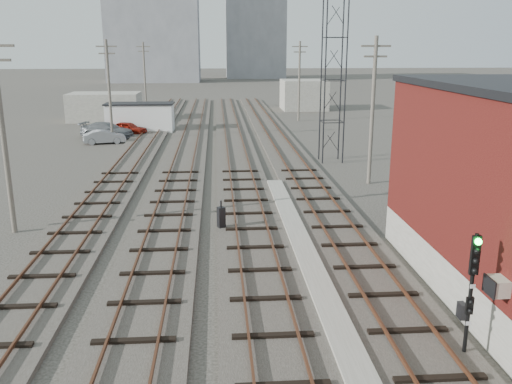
{
  "coord_description": "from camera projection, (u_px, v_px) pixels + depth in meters",
  "views": [
    {
      "loc": [
        -3.02,
        -4.63,
        8.34
      ],
      "look_at": [
        -1.36,
        18.21,
        2.2
      ],
      "focal_mm": 38.0,
      "sensor_mm": 36.0,
      "label": 1
    }
  ],
  "objects": [
    {
      "name": "car_red",
      "position": [
        128.0,
        128.0,
        53.08
      ],
      "size": [
        4.04,
        2.68,
        1.28
      ],
      "primitive_type": "imported",
      "rotation": [
        0.0,
        0.0,
        1.23
      ],
      "color": "maroon",
      "rests_on": "ground"
    },
    {
      "name": "apartment_left",
      "position": [
        153.0,
        19.0,
        131.73
      ],
      "size": [
        22.0,
        14.0,
        30.0
      ],
      "primitive_type": "cube",
      "color": "gray",
      "rests_on": "ground"
    },
    {
      "name": "utility_pole_left_c",
      "position": [
        145.0,
        75.0,
        72.14
      ],
      "size": [
        1.8,
        0.24,
        9.0
      ],
      "color": "#595147",
      "rests_on": "ground"
    },
    {
      "name": "track_mid_left",
      "position": [
        187.0,
        152.0,
        43.99
      ],
      "size": [
        3.2,
        90.0,
        0.39
      ],
      "color": "#332D28",
      "rests_on": "ground"
    },
    {
      "name": "site_trailer",
      "position": [
        140.0,
        117.0,
        55.03
      ],
      "size": [
        6.9,
        3.09,
        2.88
      ],
      "rotation": [
        0.0,
        0.0,
        -0.02
      ],
      "color": "white",
      "rests_on": "ground"
    },
    {
      "name": "utility_pole_left_b",
      "position": [
        109.0,
        88.0,
        48.06
      ],
      "size": [
        1.8,
        0.24,
        9.0
      ],
      "color": "#595147",
      "rests_on": "ground"
    },
    {
      "name": "shed_left",
      "position": [
        105.0,
        107.0,
        63.09
      ],
      "size": [
        8.0,
        5.0,
        3.2
      ],
      "primitive_type": "cube",
      "color": "gray",
      "rests_on": "ground"
    },
    {
      "name": "platform_curb",
      "position": [
        313.0,
        273.0,
        20.32
      ],
      "size": [
        0.9,
        28.0,
        0.26
      ],
      "primitive_type": "cube",
      "color": "gray",
      "rests_on": "ground"
    },
    {
      "name": "apartment_right",
      "position": [
        255.0,
        29.0,
        148.52
      ],
      "size": [
        16.0,
        12.0,
        26.0
      ],
      "primitive_type": "cube",
      "color": "gray",
      "rests_on": "ground"
    },
    {
      "name": "utility_pole_right_a",
      "position": [
        373.0,
        107.0,
        33.01
      ],
      "size": [
        1.8,
        0.24,
        9.0
      ],
      "color": "#595147",
      "rests_on": "ground"
    },
    {
      "name": "track_left",
      "position": [
        137.0,
        152.0,
        43.71
      ],
      "size": [
        3.2,
        90.0,
        0.39
      ],
      "color": "#332D28",
      "rests_on": "ground"
    },
    {
      "name": "switch_stand",
      "position": [
        221.0,
        218.0,
        25.2
      ],
      "size": [
        0.42,
        0.42,
        1.38
      ],
      "rotation": [
        0.0,
        0.0,
        0.4
      ],
      "color": "black",
      "rests_on": "ground"
    },
    {
      "name": "signal_mast",
      "position": [
        471.0,
        289.0,
        14.47
      ],
      "size": [
        0.4,
        0.4,
        3.64
      ],
      "color": "gray",
      "rests_on": "ground"
    },
    {
      "name": "car_silver",
      "position": [
        104.0,
        137.0,
        48.2
      ],
      "size": [
        3.89,
        2.14,
        1.21
      ],
      "primitive_type": "imported",
      "rotation": [
        0.0,
        0.0,
        1.82
      ],
      "color": "#95979C",
      "rests_on": "ground"
    },
    {
      "name": "car_grey",
      "position": [
        107.0,
        130.0,
        51.26
      ],
      "size": [
        5.4,
        3.25,
        1.46
      ],
      "primitive_type": "imported",
      "rotation": [
        0.0,
        0.0,
        1.32
      ],
      "color": "slate",
      "rests_on": "ground"
    },
    {
      "name": "lattice_tower",
      "position": [
        334.0,
        59.0,
        38.99
      ],
      "size": [
        1.6,
        1.6,
        15.0
      ],
      "color": "black",
      "rests_on": "ground"
    },
    {
      "name": "shed_right",
      "position": [
        304.0,
        95.0,
        74.37
      ],
      "size": [
        6.0,
        6.0,
        4.0
      ],
      "primitive_type": "cube",
      "color": "gray",
      "rests_on": "ground"
    },
    {
      "name": "track_right",
      "position": [
        284.0,
        150.0,
        44.55
      ],
      "size": [
        3.2,
        90.0,
        0.39
      ],
      "color": "#332D28",
      "rests_on": "ground"
    },
    {
      "name": "utility_pole_right_b",
      "position": [
        299.0,
        79.0,
        61.91
      ],
      "size": [
        1.8,
        0.24,
        9.0
      ],
      "color": "#595147",
      "rests_on": "ground"
    },
    {
      "name": "track_mid_right",
      "position": [
        236.0,
        151.0,
        44.27
      ],
      "size": [
        3.2,
        90.0,
        0.39
      ],
      "color": "#332D28",
      "rests_on": "ground"
    },
    {
      "name": "utility_pole_left_a",
      "position": [
        3.0,
        130.0,
        23.98
      ],
      "size": [
        1.8,
        0.24,
        9.0
      ],
      "color": "#595147",
      "rests_on": "ground"
    },
    {
      "name": "ground",
      "position": [
        242.0,
        119.0,
        64.63
      ],
      "size": [
        320.0,
        320.0,
        0.0
      ],
      "primitive_type": "plane",
      "color": "#282621",
      "rests_on": "ground"
    }
  ]
}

